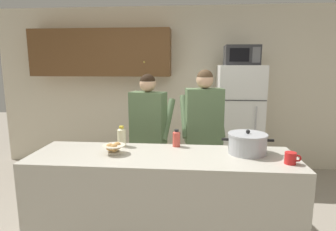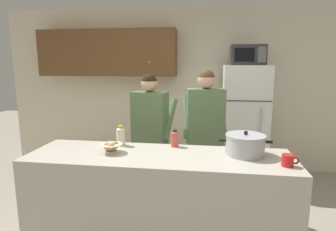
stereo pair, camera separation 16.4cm
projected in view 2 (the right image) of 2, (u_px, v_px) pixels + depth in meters
back_wall_unit at (167, 81)px, 4.60m from camera, size 6.00×0.48×2.60m
kitchen_island at (159, 203)px, 2.55m from camera, size 2.32×0.68×0.92m
refrigerator at (244, 123)px, 4.15m from camera, size 0.64×0.68×1.69m
microwave at (247, 55)px, 3.95m from camera, size 0.48×0.37×0.28m
person_near_pot at (150, 126)px, 3.30m from camera, size 0.56×0.50×1.60m
person_by_sink at (205, 124)px, 3.21m from camera, size 0.55×0.48×1.65m
cooking_pot at (245, 145)px, 2.45m from camera, size 0.45×0.34×0.22m
coffee_mug at (288, 160)px, 2.18m from camera, size 0.13×0.09×0.10m
bread_bowl at (111, 147)px, 2.51m from camera, size 0.20×0.20×0.10m
bottle_near_edge at (121, 136)px, 2.74m from camera, size 0.08×0.08×0.20m
bottle_mid_counter at (175, 138)px, 2.70m from camera, size 0.07×0.07×0.17m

